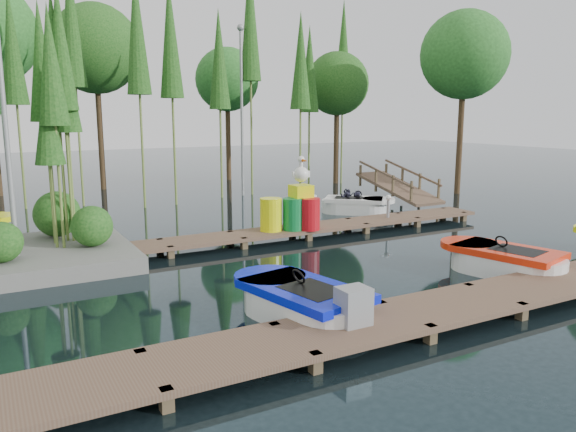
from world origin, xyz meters
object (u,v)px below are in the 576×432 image
utility_cabinet (353,306)px  boat_red (504,262)px  drum_cluster (303,207)px  boat_blue (302,304)px  yellow_barrel (271,215)px

utility_cabinet → boat_red: bearing=15.8°
utility_cabinet → drum_cluster: 7.50m
boat_red → drum_cluster: bearing=97.0°
boat_blue → utility_cabinet: (0.22, -1.23, 0.31)m
boat_red → yellow_barrel: bearing=104.5°
boat_blue → yellow_barrel: (2.33, 5.77, 0.48)m
boat_blue → yellow_barrel: 6.24m
utility_cabinet → drum_cluster: drum_cluster is taller
boat_blue → drum_cluster: 6.53m
utility_cabinet → yellow_barrel: 7.31m
boat_blue → boat_red: 5.44m
boat_blue → drum_cluster: drum_cluster is taller
boat_blue → boat_red: boat_blue is taller
boat_red → yellow_barrel: (-3.11, 5.52, 0.49)m
yellow_barrel → utility_cabinet: bearing=-106.8°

